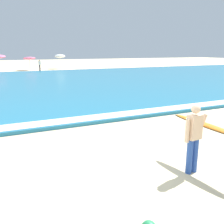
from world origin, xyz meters
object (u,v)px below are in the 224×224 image
surfer_with_board (200,132)px  beach_umbrella_3 (29,58)px  beach_umbrella_4 (60,56)px  beachgoer_near_row_left (40,65)px

surfer_with_board → beach_umbrella_3: (0.94, 36.47, 0.75)m
beach_umbrella_3 → beach_umbrella_4: 5.15m
surfer_with_board → beachgoer_near_row_left: 34.74m
surfer_with_board → beach_umbrella_4: beach_umbrella_4 is taller
beach_umbrella_3 → beachgoer_near_row_left: (1.15, -1.79, -0.93)m
beach_umbrella_4 → beach_umbrella_3: bearing=-166.3°
surfer_with_board → beachgoer_near_row_left: surfer_with_board is taller
beach_umbrella_4 → beachgoer_near_row_left: (-3.85, -3.01, -1.17)m
beach_umbrella_3 → surfer_with_board: bearing=-91.5°
beach_umbrella_3 → beach_umbrella_4: beach_umbrella_4 is taller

